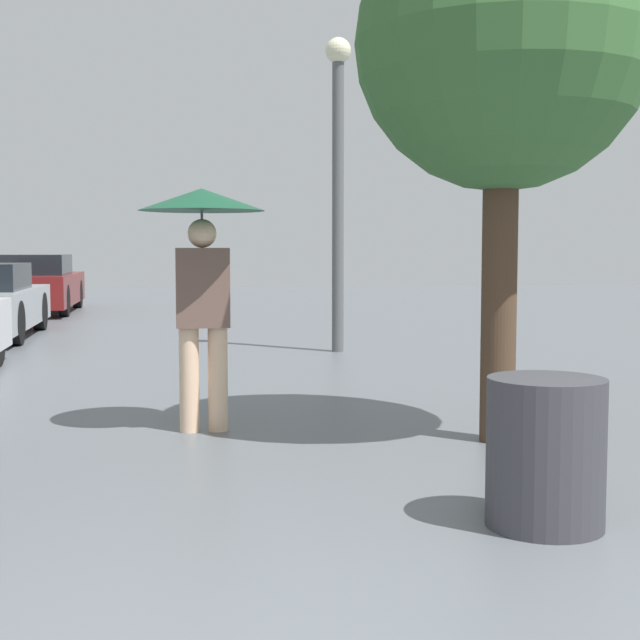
{
  "coord_description": "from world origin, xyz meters",
  "views": [
    {
      "loc": [
        -0.37,
        -2.16,
        1.35
      ],
      "look_at": [
        0.77,
        4.43,
        0.82
      ],
      "focal_mm": 50.0,
      "sensor_mm": 36.0,
      "label": 1
    }
  ],
  "objects_px": {
    "tree": "(503,45)",
    "street_lamp": "(338,162)",
    "pedestrian": "(202,246)",
    "trash_bin": "(546,452)",
    "parked_car_farthest": "(33,285)"
  },
  "relations": [
    {
      "from": "tree",
      "to": "street_lamp",
      "type": "xyz_separation_m",
      "value": [
        -0.06,
        5.62,
        -0.25
      ]
    },
    {
      "from": "pedestrian",
      "to": "street_lamp",
      "type": "height_order",
      "value": "street_lamp"
    },
    {
      "from": "pedestrian",
      "to": "trash_bin",
      "type": "distance_m",
      "value": 3.17
    },
    {
      "from": "parked_car_farthest",
      "to": "tree",
      "type": "distance_m",
      "value": 14.98
    },
    {
      "from": "parked_car_farthest",
      "to": "trash_bin",
      "type": "bearing_deg",
      "value": -73.65
    },
    {
      "from": "pedestrian",
      "to": "parked_car_farthest",
      "type": "bearing_deg",
      "value": 103.15
    },
    {
      "from": "pedestrian",
      "to": "tree",
      "type": "distance_m",
      "value": 2.54
    },
    {
      "from": "tree",
      "to": "trash_bin",
      "type": "distance_m",
      "value": 3.07
    },
    {
      "from": "parked_car_farthest",
      "to": "tree",
      "type": "relative_size",
      "value": 1.18
    },
    {
      "from": "tree",
      "to": "street_lamp",
      "type": "bearing_deg",
      "value": 90.61
    },
    {
      "from": "pedestrian",
      "to": "street_lamp",
      "type": "bearing_deg",
      "value": 68.24
    },
    {
      "from": "parked_car_farthest",
      "to": "tree",
      "type": "height_order",
      "value": "tree"
    },
    {
      "from": "pedestrian",
      "to": "tree",
      "type": "bearing_deg",
      "value": -18.93
    },
    {
      "from": "parked_car_farthest",
      "to": "trash_bin",
      "type": "relative_size",
      "value": 6.12
    },
    {
      "from": "pedestrian",
      "to": "trash_bin",
      "type": "bearing_deg",
      "value": -59.09
    }
  ]
}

